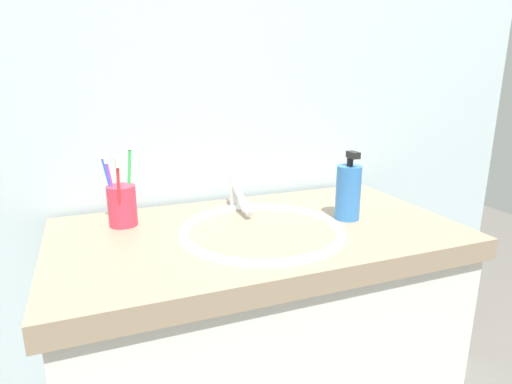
{
  "coord_description": "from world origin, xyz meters",
  "views": [
    {
      "loc": [
        -0.36,
        -0.91,
        1.2
      ],
      "look_at": [
        -0.0,
        0.01,
        0.92
      ],
      "focal_mm": 30.25,
      "sensor_mm": 36.0,
      "label": 1
    }
  ],
  "objects": [
    {
      "name": "sink_basin",
      "position": [
        -0.0,
        -0.02,
        0.79
      ],
      "size": [
        0.4,
        0.4,
        0.13
      ],
      "color": "white",
      "rests_on": "vanity_counter"
    },
    {
      "name": "toothbrush_blue",
      "position": [
        -0.33,
        0.15,
        0.95
      ],
      "size": [
        0.04,
        0.02,
        0.19
      ],
      "color": "blue",
      "rests_on": "toothbrush_cup"
    },
    {
      "name": "faucet",
      "position": [
        -0.0,
        0.15,
        0.88
      ],
      "size": [
        0.02,
        0.16,
        0.1
      ],
      "color": "silver",
      "rests_on": "sink_basin"
    },
    {
      "name": "vanity_counter",
      "position": [
        0.0,
        0.0,
        0.42
      ],
      "size": [
        0.97,
        0.53,
        0.83
      ],
      "color": "silver",
      "rests_on": "ground"
    },
    {
      "name": "toothbrush_cup",
      "position": [
        -0.3,
        0.14,
        0.89
      ],
      "size": [
        0.07,
        0.07,
        0.1
      ],
      "primitive_type": "cylinder",
      "color": "#D8334C",
      "rests_on": "vanity_counter"
    },
    {
      "name": "tiled_wall_back",
      "position": [
        0.0,
        0.3,
        1.2
      ],
      "size": [
        2.17,
        0.04,
        2.4
      ],
      "primitive_type": "cube",
      "color": "silver",
      "rests_on": "ground"
    },
    {
      "name": "toothbrush_purple",
      "position": [
        -0.32,
        0.15,
        0.94
      ],
      "size": [
        0.03,
        0.02,
        0.17
      ],
      "color": "purple",
      "rests_on": "toothbrush_cup"
    },
    {
      "name": "soap_dispenser",
      "position": [
        0.24,
        -0.02,
        0.91
      ],
      "size": [
        0.06,
        0.06,
        0.18
      ],
      "color": "#3372BF",
      "rests_on": "vanity_counter"
    },
    {
      "name": "toothbrush_green",
      "position": [
        -0.28,
        0.16,
        0.95
      ],
      "size": [
        0.03,
        0.03,
        0.2
      ],
      "color": "green",
      "rests_on": "toothbrush_cup"
    },
    {
      "name": "toothbrush_red",
      "position": [
        -0.31,
        0.1,
        0.94
      ],
      "size": [
        0.01,
        0.05,
        0.18
      ],
      "color": "red",
      "rests_on": "toothbrush_cup"
    }
  ]
}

